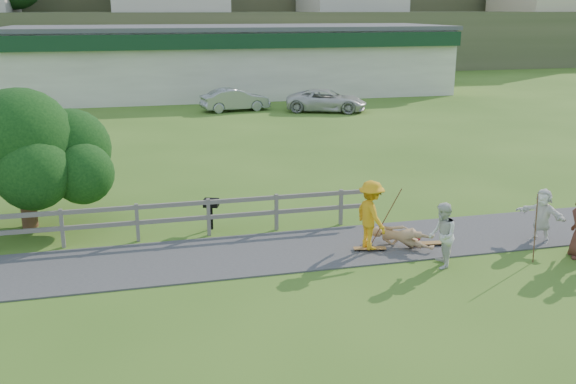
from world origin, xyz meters
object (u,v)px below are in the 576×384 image
(car_silver, at_px, (235,100))
(car_white, at_px, (326,101))
(skater_fallen, at_px, (402,237))
(tree, at_px, (25,175))
(skater_rider, at_px, (371,219))
(spectator_a, at_px, (442,235))
(spectator_d, at_px, (542,216))
(bbq, at_px, (211,214))

(car_silver, bearing_deg, car_white, -115.48)
(car_silver, bearing_deg, skater_fallen, 172.29)
(tree, bearing_deg, car_silver, 65.10)
(skater_rider, relative_size, tree, 0.38)
(spectator_a, distance_m, car_white, 25.64)
(skater_rider, xyz_separation_m, spectator_d, (4.90, -0.46, -0.16))
(skater_rider, xyz_separation_m, car_white, (6.20, 23.75, -0.23))
(skater_rider, height_order, car_white, skater_rider)
(car_silver, bearing_deg, spectator_a, 173.12)
(spectator_a, xyz_separation_m, car_white, (4.84, 25.18, -0.13))
(bbq, bearing_deg, tree, -176.60)
(spectator_d, xyz_separation_m, tree, (-14.06, 4.88, 0.83))
(spectator_d, relative_size, car_silver, 0.36)
(skater_fallen, relative_size, car_white, 0.35)
(skater_fallen, bearing_deg, car_white, 33.76)
(spectator_d, bearing_deg, car_silver, 159.95)
(car_white, xyz_separation_m, bbq, (-10.09, -20.89, -0.24))
(skater_rider, relative_size, bbq, 2.01)
(spectator_a, bearing_deg, tree, -99.04)
(skater_fallen, bearing_deg, bbq, 106.12)
(skater_rider, bearing_deg, spectator_a, -146.37)
(spectator_a, distance_m, spectator_d, 3.67)
(spectator_d, relative_size, car_white, 0.31)
(bbq, bearing_deg, car_silver, 98.54)
(spectator_d, distance_m, car_white, 24.25)
(skater_rider, distance_m, tree, 10.19)
(spectator_a, bearing_deg, skater_rider, -116.39)
(skater_fallen, relative_size, spectator_d, 1.14)
(car_white, bearing_deg, spectator_d, -161.29)
(skater_fallen, distance_m, spectator_a, 1.62)
(skater_rider, bearing_deg, car_silver, -11.36)
(skater_fallen, bearing_deg, spectator_a, -118.09)
(skater_fallen, distance_m, spectator_d, 4.02)
(car_silver, bearing_deg, spectator_d, -179.07)
(car_silver, xyz_separation_m, tree, (-9.77, -21.05, 0.89))
(spectator_a, height_order, bbq, spectator_a)
(spectator_d, xyz_separation_m, car_white, (1.30, 24.21, -0.07))
(skater_fallen, height_order, car_white, car_white)
(spectator_a, relative_size, car_white, 0.33)
(car_white, relative_size, tree, 1.02)
(tree, bearing_deg, bbq, -16.40)
(car_silver, distance_m, bbq, 23.04)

